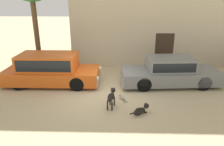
{
  "coord_description": "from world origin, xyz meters",
  "views": [
    {
      "loc": [
        0.71,
        -8.71,
        4.11
      ],
      "look_at": [
        0.45,
        0.2,
        0.9
      ],
      "focal_mm": 33.84,
      "sensor_mm": 36.0,
      "label": 1
    }
  ],
  "objects_px": {
    "parked_sedan_second": "(170,71)",
    "stray_dog_spotted": "(111,96)",
    "parked_sedan_nearest": "(50,69)",
    "stray_dog_tan": "(141,110)",
    "stray_cat": "(122,97)"
  },
  "relations": [
    {
      "from": "stray_dog_spotted",
      "to": "stray_dog_tan",
      "type": "relative_size",
      "value": 1.35
    },
    {
      "from": "parked_sedan_nearest",
      "to": "stray_dog_tan",
      "type": "distance_m",
      "value": 5.09
    },
    {
      "from": "stray_dog_tan",
      "to": "parked_sedan_second",
      "type": "bearing_deg",
      "value": 21.84
    },
    {
      "from": "parked_sedan_second",
      "to": "stray_dog_tan",
      "type": "xyz_separation_m",
      "value": [
        -1.67,
        -2.88,
        -0.53
      ]
    },
    {
      "from": "parked_sedan_second",
      "to": "stray_dog_spotted",
      "type": "xyz_separation_m",
      "value": [
        -2.79,
        -2.39,
        -0.23
      ]
    },
    {
      "from": "parked_sedan_nearest",
      "to": "parked_sedan_second",
      "type": "distance_m",
      "value": 5.87
    },
    {
      "from": "parked_sedan_second",
      "to": "stray_dog_spotted",
      "type": "height_order",
      "value": "parked_sedan_second"
    },
    {
      "from": "parked_sedan_second",
      "to": "stray_dog_spotted",
      "type": "relative_size",
      "value": 4.53
    },
    {
      "from": "parked_sedan_second",
      "to": "stray_cat",
      "type": "relative_size",
      "value": 8.47
    },
    {
      "from": "parked_sedan_second",
      "to": "stray_cat",
      "type": "distance_m",
      "value": 2.95
    },
    {
      "from": "stray_dog_spotted",
      "to": "stray_dog_tan",
      "type": "distance_m",
      "value": 1.26
    },
    {
      "from": "parked_sedan_second",
      "to": "stray_dog_tan",
      "type": "height_order",
      "value": "parked_sedan_second"
    },
    {
      "from": "stray_dog_spotted",
      "to": "stray_dog_tan",
      "type": "height_order",
      "value": "stray_dog_spotted"
    },
    {
      "from": "stray_dog_spotted",
      "to": "stray_cat",
      "type": "bearing_deg",
      "value": -22.62
    },
    {
      "from": "stray_dog_spotted",
      "to": "stray_dog_tan",
      "type": "xyz_separation_m",
      "value": [
        1.12,
        -0.49,
        -0.3
      ]
    }
  ]
}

